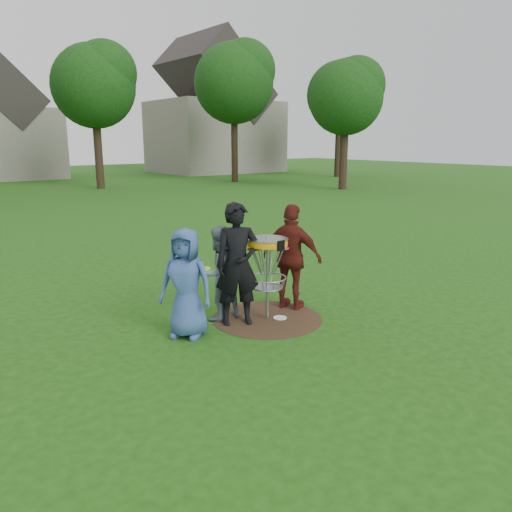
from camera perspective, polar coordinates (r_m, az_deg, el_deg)
ground at (r=8.25m, az=1.29°, el=-7.16°), size 100.00×100.00×0.00m
dirt_patch at (r=8.25m, az=1.29°, el=-7.13°), size 1.80×1.80×0.01m
player_blue at (r=7.37m, az=-7.99°, el=-3.11°), size 0.90×0.95×1.64m
player_black at (r=7.76m, az=-2.11°, el=-0.98°), size 0.84×0.72×1.94m
player_grey at (r=8.03m, az=-4.29°, el=-2.01°), size 0.78×0.62×1.54m
player_maroon at (r=8.51m, az=4.12°, el=-0.15°), size 0.85×1.15×1.82m
disc_on_grass at (r=8.26m, az=2.76°, el=-7.08°), size 0.22×0.22×0.02m
disc_golf_basket at (r=7.95m, az=1.33°, el=-0.26°), size 0.66×0.67×1.38m
held_discs at (r=7.85m, az=-1.28°, el=-0.11°), size 1.73×0.47×0.27m
house_row at (r=40.26m, az=-24.66°, el=13.91°), size 44.50×10.65×11.62m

